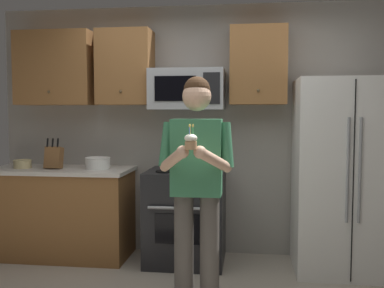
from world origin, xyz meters
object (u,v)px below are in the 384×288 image
Objects in this scene: microwave at (187,90)px; bowl_large_white at (98,163)px; bowl_small_colored at (22,164)px; cupcake at (191,141)px; oven_range at (186,216)px; refrigerator at (344,176)px; knife_block at (54,158)px; person at (197,178)px.

microwave is 1.17m from bowl_large_white.
microwave reaches higher than bowl_small_colored.
cupcake is at bearing -49.09° from bowl_large_white.
oven_range is 1.55m from cupcake.
refrigerator is 2.41m from bowl_large_white.
knife_block is 1.83m from person.
bowl_large_white is at bearing 130.91° from cupcake.
person is 0.44m from cupcake.
microwave is at bearing 4.84° from bowl_small_colored.
microwave is at bearing 89.98° from oven_range.
microwave is 1.86m from bowl_small_colored.
oven_range is at bearing 103.04° from person.
cupcake is at bearing -90.00° from person.
person reaches higher than bowl_large_white.
microwave is 4.26× the size of cupcake.
refrigerator is 3.20m from bowl_small_colored.
cupcake reaches higher than oven_range.
refrigerator is (1.50, -0.16, -0.82)m from microwave.
oven_range is 2.91× the size of knife_block.
person is (0.22, -1.08, -0.72)m from microwave.
cupcake is at bearing -135.62° from refrigerator.
knife_block is at bearing -173.73° from microwave.
knife_block is 1.74× the size of bowl_small_colored.
refrigerator reaches higher than oven_range.
microwave is at bearing 98.97° from cupcake.
bowl_large_white is at bearing 178.80° from refrigerator.
oven_range is 5.36× the size of cupcake.
microwave is at bearing 6.81° from bowl_large_white.
bowl_large_white is (0.45, 0.04, -0.05)m from knife_block.
microwave is 4.03× the size of bowl_small_colored.
person is (-1.28, -0.92, 0.10)m from refrigerator.
knife_block is at bearing 149.41° from person.
bowl_small_colored is (-0.79, -0.04, -0.02)m from bowl_large_white.
knife_block is 1.25× the size of bowl_large_white.
refrigerator is 2.86m from knife_block.
person is (0.22, -0.96, 0.53)m from oven_range.
person is at bearing -40.77° from bowl_large_white.
microwave reaches higher than person.
person is at bearing -78.36° from microwave.
refrigerator is at bearing 44.38° from cupcake.
microwave is at bearing 173.97° from refrigerator.
bowl_small_colored is 2.14m from person.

